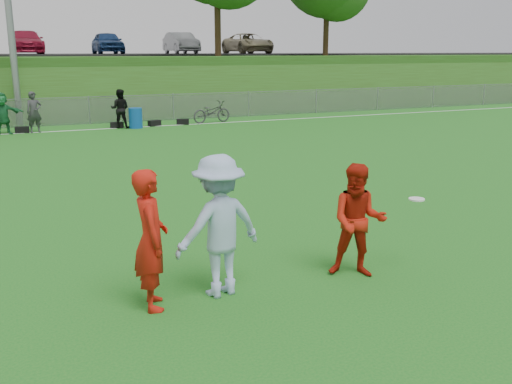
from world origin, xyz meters
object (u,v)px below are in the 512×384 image
player_red_left (151,240)px  player_red_center (358,221)px  recycling_bin (136,118)px  bicycle (212,112)px  player_blue (219,226)px  frisbee (417,199)px

player_red_left → player_red_center: 3.09m
recycling_bin → bicycle: bicycle is taller
player_red_center → player_blue: size_ratio=0.87×
player_red_left → bicycle: player_red_left is taller
bicycle → player_red_center: bearing=156.9°
player_blue → bicycle: bearing=-119.5°
player_red_center → frisbee: 1.00m
player_red_center → frisbee: size_ratio=7.06×
recycling_bin → bicycle: (3.70, 0.50, 0.07)m
frisbee → bicycle: bearing=80.2°
player_blue → recycling_bin: size_ratio=2.25×
player_red_center → bicycle: (4.23, 18.74, -0.36)m
player_red_center → bicycle: bearing=109.4°
frisbee → bicycle: size_ratio=0.13×
player_red_left → frisbee: size_ratio=7.68×
player_red_left → bicycle: 19.98m
recycling_bin → bicycle: bearing=7.7°
player_red_center → player_blue: player_blue is taller
player_blue → bicycle: size_ratio=1.03×
player_blue → frisbee: bearing=163.3°
player_red_left → frisbee: player_red_left is taller
player_blue → frisbee: (3.08, -0.33, 0.14)m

